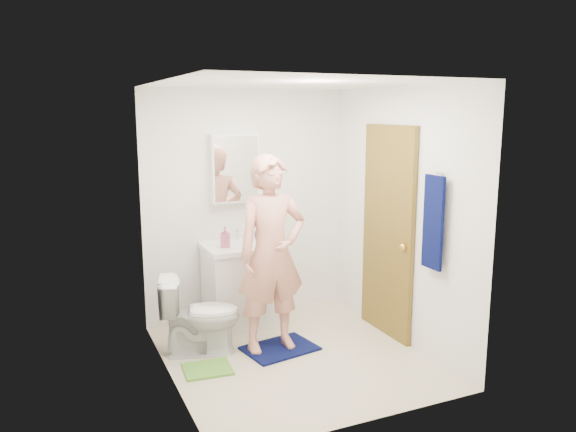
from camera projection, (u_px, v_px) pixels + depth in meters
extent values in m
cube|color=beige|center=(294.00, 357.00, 5.06)|extent=(2.20, 2.40, 0.02)
cube|color=white|center=(294.00, 82.00, 4.62)|extent=(2.20, 2.40, 0.02)
cube|color=white|center=(247.00, 205.00, 5.93)|extent=(2.20, 0.02, 2.40)
cube|color=white|center=(369.00, 259.00, 3.75)|extent=(2.20, 0.02, 2.40)
cube|color=white|center=(166.00, 237.00, 4.40)|extent=(0.02, 2.40, 2.40)
cube|color=white|center=(401.00, 216.00, 5.28)|extent=(0.02, 2.40, 2.40)
cube|color=white|center=(244.00, 287.00, 5.75)|extent=(0.75, 0.55, 0.80)
cube|color=white|center=(243.00, 247.00, 5.67)|extent=(0.79, 0.59, 0.05)
cylinder|color=white|center=(243.00, 245.00, 5.67)|extent=(0.40, 0.40, 0.03)
cylinder|color=silver|center=(237.00, 235.00, 5.82)|extent=(0.03, 0.03, 0.12)
cube|color=white|center=(235.00, 168.00, 5.73)|extent=(0.50, 0.12, 0.70)
cube|color=white|center=(237.00, 169.00, 5.67)|extent=(0.46, 0.01, 0.66)
cube|color=olive|center=(388.00, 232.00, 5.43)|extent=(0.05, 0.80, 2.05)
sphere|color=gold|center=(403.00, 247.00, 5.14)|extent=(0.07, 0.07, 0.07)
cube|color=#060D3E|center=(433.00, 222.00, 4.73)|extent=(0.03, 0.24, 0.80)
cylinder|color=silver|center=(440.00, 173.00, 4.67)|extent=(0.06, 0.02, 0.02)
imported|color=white|center=(200.00, 315.00, 5.07)|extent=(0.79, 0.57, 0.72)
cube|color=#060D3E|center=(280.00, 348.00, 5.20)|extent=(0.71, 0.56, 0.02)
cube|color=#5FA336|center=(208.00, 369.00, 4.78)|extent=(0.43, 0.37, 0.02)
imported|color=#AD516F|center=(225.00, 237.00, 5.53)|extent=(0.11, 0.12, 0.21)
imported|color=#6C3D87|center=(260.00, 236.00, 5.83)|extent=(0.15, 0.15, 0.10)
imported|color=tan|center=(272.00, 254.00, 5.03)|extent=(0.66, 0.44, 1.78)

